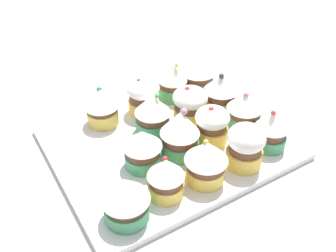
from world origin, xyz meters
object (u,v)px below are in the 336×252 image
Objects in this scene: cupcake_2 at (207,160)px; cupcake_5 at (142,148)px; cupcake_6 at (181,133)px; cupcake_7 at (212,125)px; cupcake_10 at (190,103)px; cupcake_11 at (221,92)px; cupcake_9 at (153,113)px; cupcake_8 at (244,109)px; baking_tray at (168,143)px; cupcake_14 at (173,81)px; cupcake_1 at (166,177)px; cupcake_12 at (102,106)px; cupcake_0 at (125,198)px; cupcake_15 at (198,72)px; cupcake_4 at (272,129)px; cupcake_3 at (245,146)px; cupcake_13 at (143,95)px.

cupcake_2 is 9.86cm from cupcake_5.
cupcake_6 is at bearing 90.29° from cupcake_2.
cupcake_7 is 7.03cm from cupcake_10.
cupcake_9 is at bearing 176.30° from cupcake_11.
cupcake_7 is 7.38cm from cupcake_8.
cupcake_14 is (7.47, 10.64, 4.30)cm from baking_tray.
cupcake_5 is 0.86× the size of cupcake_11.
cupcake_5 is at bearing 131.31° from cupcake_2.
cupcake_1 is 14.79cm from cupcake_9.
cupcake_12 is at bearing 118.26° from cupcake_6.
cupcake_0 is 24.15cm from cupcake_10.
cupcake_11 is 1.06× the size of cupcake_15.
cupcake_12 is 14.69cm from cupcake_14.
cupcake_6 is at bearing -153.26° from cupcake_11.
cupcake_6 is at bearing 178.89° from cupcake_7.
cupcake_7 is at bearing -46.77° from cupcake_9.
cupcake_1 is 0.92× the size of cupcake_15.
cupcake_4 is at bearing 2.57° from cupcake_0.
cupcake_0 is at bearing -139.93° from baking_tray.
baking_tray is at bearing 90.91° from cupcake_2.
cupcake_8 is (7.35, 0.70, 0.01)cm from cupcake_7.
cupcake_3 and cupcake_4 have the same top height.
cupcake_9 is at bearing -153.45° from cupcake_15.
cupcake_13 is at bearing 133.96° from cupcake_10.
cupcake_0 is at bearing -105.30° from cupcake_12.
baking_tray is at bearing 149.13° from cupcake_7.
cupcake_4 is 1.08× the size of cupcake_7.
cupcake_12 reaches higher than cupcake_7.
cupcake_5 is 0.90× the size of cupcake_15.
cupcake_9 is at bearing 50.78° from cupcake_5.
cupcake_1 is 0.93× the size of cupcake_3.
cupcake_6 is at bearing -87.88° from baking_tray.
cupcake_4 reaches higher than cupcake_10.
cupcake_8 is 0.88× the size of cupcake_14.
cupcake_1 is at bearing 175.52° from cupcake_2.
cupcake_2 reaches higher than cupcake_10.
cupcake_4 is at bearing 3.38° from cupcake_2.
cupcake_15 reaches higher than cupcake_1.
cupcake_1 is 0.88× the size of cupcake_11.
cupcake_10 is at bearing 86.66° from cupcake_7.
cupcake_15 is at bearing 1.69° from cupcake_12.
cupcake_12 is (-20.67, 13.08, 0.35)cm from cupcake_8.
cupcake_8 is at bearing 19.51° from cupcake_1.
cupcake_8 is 14.86cm from cupcake_14.
cupcake_10 is 0.86× the size of cupcake_14.
cupcake_0 reaches higher than cupcake_10.
cupcake_3 is (19.95, 0.08, -0.06)cm from cupcake_0.
cupcake_15 reaches higher than cupcake_0.
cupcake_5 is at bearing -162.76° from cupcake_11.
baking_tray is 17.03cm from cupcake_4.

